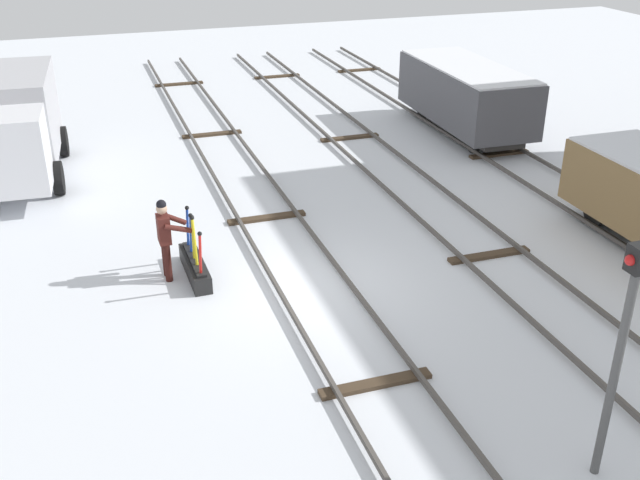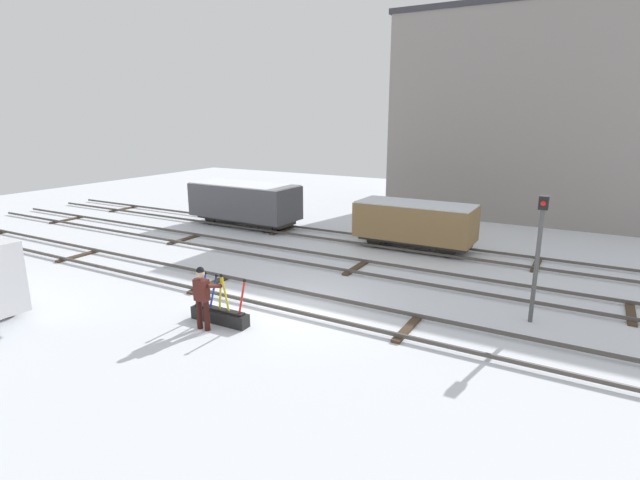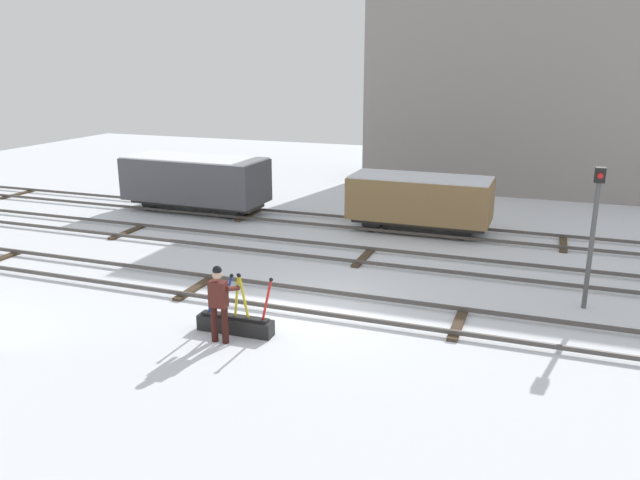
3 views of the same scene
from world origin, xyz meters
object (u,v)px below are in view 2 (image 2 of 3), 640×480
object	(u,v)px
switch_lever_frame	(220,314)
freight_car_near_switch	(415,222)
freight_car_mid_siding	(244,202)
signal_post	(539,246)
rail_worker	(202,294)

from	to	relation	value
switch_lever_frame	freight_car_near_switch	xyz separation A→B (m)	(2.15, 10.05, 0.94)
freight_car_mid_siding	signal_post	bearing A→B (deg)	-19.97
freight_car_near_switch	freight_car_mid_siding	bearing A→B (deg)	-179.63
switch_lever_frame	signal_post	bearing A→B (deg)	28.72
switch_lever_frame	rail_worker	world-z (taller)	rail_worker
freight_car_mid_siding	freight_car_near_switch	bearing A→B (deg)	1.59
rail_worker	signal_post	bearing A→B (deg)	31.35
freight_car_near_switch	switch_lever_frame	bearing A→B (deg)	-101.68
switch_lever_frame	freight_car_near_switch	world-z (taller)	freight_car_near_switch
freight_car_mid_siding	rail_worker	bearing A→B (deg)	-55.27
rail_worker	freight_car_near_switch	size ratio (longest dim) A/B	0.35
switch_lever_frame	freight_car_mid_siding	world-z (taller)	freight_car_mid_siding
freight_car_near_switch	rail_worker	bearing A→B (deg)	-101.57
rail_worker	signal_post	xyz separation A→B (m)	(7.60, 4.85, 1.20)
switch_lever_frame	freight_car_mid_siding	size ratio (longest dim) A/B	0.32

